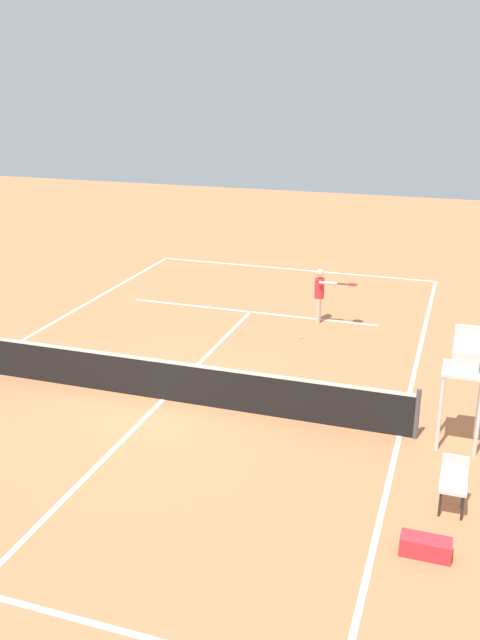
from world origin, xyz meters
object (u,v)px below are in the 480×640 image
object	(u,v)px
courtside_chair_near	(454,482)
equipment_bag	(425,547)
tennis_ball	(301,337)
player_serving	(321,291)
courtside_chair_mid	(467,352)
umpire_chair	(464,369)

from	to	relation	value
courtside_chair_near	equipment_bag	distance (m)	1.42
tennis_ball	player_serving	bearing A→B (deg)	-98.40
tennis_ball	equipment_bag	distance (m)	9.20
courtside_chair_mid	equipment_bag	xyz separation A→B (m)	(0.40, 7.31, -0.38)
tennis_ball	equipment_bag	xyz separation A→B (m)	(-3.95, 8.31, 0.12)
courtside_chair_mid	player_serving	bearing A→B (deg)	-30.67
player_serving	equipment_bag	world-z (taller)	player_serving
tennis_ball	umpire_chair	distance (m)	6.52
umpire_chair	courtside_chair_near	size ratio (longest dim) A/B	2.54
tennis_ball	courtside_chair_near	distance (m)	8.19
player_serving	tennis_ball	bearing A→B (deg)	-12.91
umpire_chair	equipment_bag	world-z (taller)	umpire_chair
tennis_ball	umpire_chair	world-z (taller)	umpire_chair
courtside_chair_mid	equipment_bag	world-z (taller)	courtside_chair_mid
tennis_ball	courtside_chair_mid	world-z (taller)	courtside_chair_mid
umpire_chair	equipment_bag	bearing A→B (deg)	84.95
player_serving	tennis_ball	distance (m)	1.73
umpire_chair	courtside_chair_near	world-z (taller)	umpire_chair
player_serving	courtside_chair_mid	distance (m)	4.82
player_serving	umpire_chair	world-z (taller)	umpire_chair
player_serving	equipment_bag	bearing A→B (deg)	16.41
tennis_ball	courtside_chair_near	size ratio (longest dim) A/B	0.07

